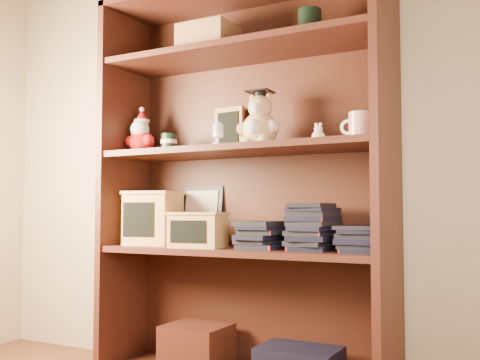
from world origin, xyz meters
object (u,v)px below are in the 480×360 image
Objects in this scene: grad_teddy_bear at (259,124)px; teacher_mug at (359,126)px; treats_box at (153,218)px; bookcase at (245,191)px.

grad_teddy_bear is 1.97× the size of teacher_mug.
grad_teddy_bear is at bearing -0.65° from treats_box.
bookcase reaches higher than grad_teddy_bear.
treats_box is at bearing -173.06° from bookcase.
teacher_mug is at bearing 0.06° from treats_box.
treats_box is at bearing 179.35° from grad_teddy_bear.
grad_teddy_bear is 0.92× the size of treats_box.
bookcase is 7.05× the size of grad_teddy_bear.
teacher_mug is at bearing -5.88° from bookcase.
bookcase is 0.44m from treats_box.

